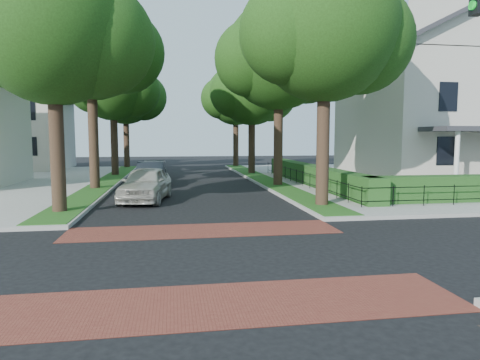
# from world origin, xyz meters

# --- Properties ---
(ground) EXTENTS (120.00, 120.00, 0.00)m
(ground) POSITION_xyz_m (0.00, 0.00, 0.00)
(ground) COLOR black
(ground) RESTS_ON ground
(sidewalk_ne) EXTENTS (30.00, 30.00, 0.15)m
(sidewalk_ne) POSITION_xyz_m (19.50, 19.00, 0.07)
(sidewalk_ne) COLOR gray
(sidewalk_ne) RESTS_ON ground
(crosswalk_far) EXTENTS (9.00, 2.20, 0.01)m
(crosswalk_far) POSITION_xyz_m (0.00, 3.20, 0.01)
(crosswalk_far) COLOR maroon
(crosswalk_far) RESTS_ON ground
(crosswalk_near) EXTENTS (9.00, 2.20, 0.01)m
(crosswalk_near) POSITION_xyz_m (0.00, -3.20, 0.01)
(crosswalk_near) COLOR maroon
(crosswalk_near) RESTS_ON ground
(grass_strip_ne) EXTENTS (1.60, 29.80, 0.02)m
(grass_strip_ne) POSITION_xyz_m (5.40, 19.10, 0.16)
(grass_strip_ne) COLOR #294B15
(grass_strip_ne) RESTS_ON sidewalk_ne
(grass_strip_nw) EXTENTS (1.60, 29.80, 0.02)m
(grass_strip_nw) POSITION_xyz_m (-5.40, 19.10, 0.16)
(grass_strip_nw) COLOR #294B15
(grass_strip_nw) RESTS_ON sidewalk_nw
(tree_right_near) EXTENTS (7.75, 6.67, 10.66)m
(tree_right_near) POSITION_xyz_m (5.60, 7.24, 7.63)
(tree_right_near) COLOR black
(tree_right_near) RESTS_ON sidewalk_ne
(tree_right_mid) EXTENTS (8.25, 7.09, 11.22)m
(tree_right_mid) POSITION_xyz_m (5.61, 15.25, 7.99)
(tree_right_mid) COLOR black
(tree_right_mid) RESTS_ON sidewalk_ne
(tree_right_far) EXTENTS (7.25, 6.23, 9.74)m
(tree_right_far) POSITION_xyz_m (5.60, 24.22, 6.91)
(tree_right_far) COLOR black
(tree_right_far) RESTS_ON sidewalk_ne
(tree_right_back) EXTENTS (7.50, 6.45, 10.20)m
(tree_right_back) POSITION_xyz_m (5.60, 33.23, 7.27)
(tree_right_back) COLOR black
(tree_right_back) RESTS_ON sidewalk_ne
(tree_left_near) EXTENTS (7.50, 6.45, 10.20)m
(tree_left_near) POSITION_xyz_m (-5.40, 7.23, 7.27)
(tree_left_near) COLOR black
(tree_left_near) RESTS_ON sidewalk_nw
(tree_left_mid) EXTENTS (8.00, 6.88, 11.48)m
(tree_left_mid) POSITION_xyz_m (-5.39, 15.24, 8.34)
(tree_left_mid) COLOR black
(tree_left_mid) RESTS_ON sidewalk_nw
(tree_left_far) EXTENTS (7.00, 6.02, 9.86)m
(tree_left_far) POSITION_xyz_m (-5.40, 24.22, 7.12)
(tree_left_far) COLOR black
(tree_left_far) RESTS_ON sidewalk_nw
(tree_left_back) EXTENTS (7.75, 6.66, 10.44)m
(tree_left_back) POSITION_xyz_m (-5.40, 33.24, 7.41)
(tree_left_back) COLOR black
(tree_left_back) RESTS_ON sidewalk_nw
(hedge_main_road) EXTENTS (1.00, 18.00, 1.20)m
(hedge_main_road) POSITION_xyz_m (7.70, 15.00, 0.75)
(hedge_main_road) COLOR #1C4216
(hedge_main_road) RESTS_ON sidewalk_ne
(fence_main_road) EXTENTS (0.06, 18.00, 0.90)m
(fence_main_road) POSITION_xyz_m (6.90, 15.00, 0.60)
(fence_main_road) COLOR black
(fence_main_road) RESTS_ON sidewalk_ne
(house_victorian) EXTENTS (13.00, 13.05, 12.48)m
(house_victorian) POSITION_xyz_m (17.51, 15.92, 6.02)
(house_victorian) COLOR beige
(house_victorian) RESTS_ON sidewalk_ne
(house_left_far) EXTENTS (10.00, 9.00, 10.14)m
(house_left_far) POSITION_xyz_m (-15.49, 31.99, 5.04)
(house_left_far) COLOR beige
(house_left_far) RESTS_ON sidewalk_nw
(parked_car_front) EXTENTS (2.74, 5.20, 1.69)m
(parked_car_front) POSITION_xyz_m (-2.30, 10.36, 0.84)
(parked_car_front) COLOR #B6B1A4
(parked_car_front) RESTS_ON ground
(parked_car_middle) EXTENTS (1.73, 4.70, 1.54)m
(parked_car_middle) POSITION_xyz_m (-2.40, 16.97, 0.77)
(parked_car_middle) COLOR #1C232B
(parked_car_middle) RESTS_ON ground
(parked_car_rear) EXTENTS (2.40, 4.87, 1.36)m
(parked_car_rear) POSITION_xyz_m (-2.62, 21.07, 0.68)
(parked_car_rear) COLOR slate
(parked_car_rear) RESTS_ON ground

